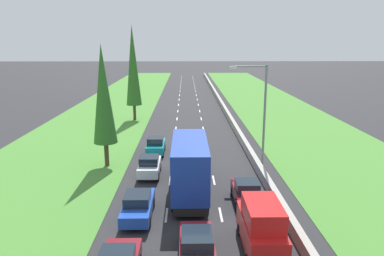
{
  "coord_description": "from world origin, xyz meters",
  "views": [
    {
      "loc": [
        -0.48,
        -0.57,
        10.85
      ],
      "look_at": [
        0.29,
        43.41,
        0.44
      ],
      "focal_mm": 34.19,
      "sensor_mm": 36.0,
      "label": 1
    }
  ],
  "objects_px": {
    "red_van_right_lane": "(261,226)",
    "blue_sedan_left_lane": "(138,205)",
    "maroon_sedan_centre_lane": "(197,247)",
    "blue_box_truck_centre_lane": "(190,164)",
    "teal_hatchback_left_lane": "(156,145)",
    "maroon_hatchback_right_lane": "(246,192)",
    "poplar_tree_second": "(103,95)",
    "white_sedan_centre_lane": "(190,146)",
    "white_hatchback_left_lane": "(150,166)",
    "street_light_mast": "(261,109)",
    "poplar_tree_third": "(133,66)"
  },
  "relations": [
    {
      "from": "maroon_sedan_centre_lane",
      "to": "teal_hatchback_left_lane",
      "type": "height_order",
      "value": "teal_hatchback_left_lane"
    },
    {
      "from": "white_sedan_centre_lane",
      "to": "blue_sedan_left_lane",
      "type": "bearing_deg",
      "value": -104.32
    },
    {
      "from": "red_van_right_lane",
      "to": "blue_sedan_left_lane",
      "type": "relative_size",
      "value": 1.09
    },
    {
      "from": "street_light_mast",
      "to": "blue_sedan_left_lane",
      "type": "bearing_deg",
      "value": -135.29
    },
    {
      "from": "blue_box_truck_centre_lane",
      "to": "street_light_mast",
      "type": "height_order",
      "value": "street_light_mast"
    },
    {
      "from": "blue_box_truck_centre_lane",
      "to": "red_van_right_lane",
      "type": "xyz_separation_m",
      "value": [
        3.68,
        -7.73,
        -0.78
      ]
    },
    {
      "from": "maroon_hatchback_right_lane",
      "to": "poplar_tree_third",
      "type": "bearing_deg",
      "value": 112.27
    },
    {
      "from": "teal_hatchback_left_lane",
      "to": "poplar_tree_third",
      "type": "relative_size",
      "value": 0.3
    },
    {
      "from": "white_hatchback_left_lane",
      "to": "street_light_mast",
      "type": "distance_m",
      "value": 10.6
    },
    {
      "from": "teal_hatchback_left_lane",
      "to": "white_hatchback_left_lane",
      "type": "bearing_deg",
      "value": -90.29
    },
    {
      "from": "teal_hatchback_left_lane",
      "to": "maroon_hatchback_right_lane",
      "type": "bearing_deg",
      "value": -58.72
    },
    {
      "from": "maroon_sedan_centre_lane",
      "to": "blue_box_truck_centre_lane",
      "type": "xyz_separation_m",
      "value": [
        -0.27,
        8.69,
        1.37
      ]
    },
    {
      "from": "blue_sedan_left_lane",
      "to": "street_light_mast",
      "type": "relative_size",
      "value": 0.5
    },
    {
      "from": "white_sedan_centre_lane",
      "to": "white_hatchback_left_lane",
      "type": "bearing_deg",
      "value": -119.81
    },
    {
      "from": "teal_hatchback_left_lane",
      "to": "street_light_mast",
      "type": "height_order",
      "value": "street_light_mast"
    },
    {
      "from": "blue_box_truck_centre_lane",
      "to": "street_light_mast",
      "type": "xyz_separation_m",
      "value": [
        6.17,
        5.55,
        3.05
      ]
    },
    {
      "from": "blue_sedan_left_lane",
      "to": "maroon_hatchback_right_lane",
      "type": "bearing_deg",
      "value": 14.64
    },
    {
      "from": "teal_hatchback_left_lane",
      "to": "poplar_tree_second",
      "type": "bearing_deg",
      "value": -137.47
    },
    {
      "from": "white_hatchback_left_lane",
      "to": "maroon_sedan_centre_lane",
      "type": "bearing_deg",
      "value": -73.88
    },
    {
      "from": "white_sedan_centre_lane",
      "to": "poplar_tree_second",
      "type": "relative_size",
      "value": 0.42
    },
    {
      "from": "blue_sedan_left_lane",
      "to": "poplar_tree_second",
      "type": "height_order",
      "value": "poplar_tree_second"
    },
    {
      "from": "poplar_tree_second",
      "to": "maroon_hatchback_right_lane",
      "type": "bearing_deg",
      "value": -35.52
    },
    {
      "from": "blue_sedan_left_lane",
      "to": "white_sedan_centre_lane",
      "type": "bearing_deg",
      "value": 75.68
    },
    {
      "from": "blue_sedan_left_lane",
      "to": "white_hatchback_left_lane",
      "type": "distance_m",
      "value": 7.45
    },
    {
      "from": "red_van_right_lane",
      "to": "poplar_tree_second",
      "type": "relative_size",
      "value": 0.46
    },
    {
      "from": "white_sedan_centre_lane",
      "to": "teal_hatchback_left_lane",
      "type": "distance_m",
      "value": 3.38
    },
    {
      "from": "maroon_sedan_centre_lane",
      "to": "poplar_tree_second",
      "type": "xyz_separation_m",
      "value": [
        -7.59,
        14.72,
        5.6
      ]
    },
    {
      "from": "white_hatchback_left_lane",
      "to": "poplar_tree_second",
      "type": "height_order",
      "value": "poplar_tree_second"
    },
    {
      "from": "red_van_right_lane",
      "to": "white_sedan_centre_lane",
      "type": "relative_size",
      "value": 1.09
    },
    {
      "from": "maroon_sedan_centre_lane",
      "to": "blue_box_truck_centre_lane",
      "type": "height_order",
      "value": "blue_box_truck_centre_lane"
    },
    {
      "from": "blue_box_truck_centre_lane",
      "to": "red_van_right_lane",
      "type": "bearing_deg",
      "value": -64.56
    },
    {
      "from": "red_van_right_lane",
      "to": "poplar_tree_second",
      "type": "bearing_deg",
      "value": 128.64
    },
    {
      "from": "blue_box_truck_centre_lane",
      "to": "white_sedan_centre_lane",
      "type": "height_order",
      "value": "blue_box_truck_centre_lane"
    },
    {
      "from": "blue_box_truck_centre_lane",
      "to": "blue_sedan_left_lane",
      "type": "height_order",
      "value": "blue_box_truck_centre_lane"
    },
    {
      "from": "red_van_right_lane",
      "to": "white_hatchback_left_lane",
      "type": "height_order",
      "value": "red_van_right_lane"
    },
    {
      "from": "blue_sedan_left_lane",
      "to": "white_sedan_centre_lane",
      "type": "relative_size",
      "value": 1.0
    },
    {
      "from": "red_van_right_lane",
      "to": "street_light_mast",
      "type": "height_order",
      "value": "street_light_mast"
    },
    {
      "from": "maroon_sedan_centre_lane",
      "to": "white_sedan_centre_lane",
      "type": "bearing_deg",
      "value": 90.49
    },
    {
      "from": "white_sedan_centre_lane",
      "to": "street_light_mast",
      "type": "xyz_separation_m",
      "value": [
        6.05,
        -4.02,
        4.42
      ]
    },
    {
      "from": "red_van_right_lane",
      "to": "blue_sedan_left_lane",
      "type": "distance_m",
      "value": 8.02
    },
    {
      "from": "teal_hatchback_left_lane",
      "to": "red_van_right_lane",
      "type": "bearing_deg",
      "value": -68.36
    },
    {
      "from": "red_van_right_lane",
      "to": "white_hatchback_left_lane",
      "type": "bearing_deg",
      "value": 121.51
    },
    {
      "from": "street_light_mast",
      "to": "poplar_tree_second",
      "type": "bearing_deg",
      "value": 178.0
    },
    {
      "from": "white_hatchback_left_lane",
      "to": "blue_box_truck_centre_lane",
      "type": "bearing_deg",
      "value": -47.83
    },
    {
      "from": "blue_sedan_left_lane",
      "to": "white_sedan_centre_lane",
      "type": "distance_m",
      "value": 13.83
    },
    {
      "from": "blue_box_truck_centre_lane",
      "to": "red_van_right_lane",
      "type": "distance_m",
      "value": 8.6
    },
    {
      "from": "blue_box_truck_centre_lane",
      "to": "street_light_mast",
      "type": "distance_m",
      "value": 8.84
    },
    {
      "from": "blue_box_truck_centre_lane",
      "to": "poplar_tree_third",
      "type": "xyz_separation_m",
      "value": [
        -7.51,
        25.78,
        5.44
      ]
    },
    {
      "from": "maroon_sedan_centre_lane",
      "to": "blue_sedan_left_lane",
      "type": "xyz_separation_m",
      "value": [
        -3.57,
        4.88,
        0.0
      ]
    },
    {
      "from": "blue_box_truck_centre_lane",
      "to": "poplar_tree_second",
      "type": "bearing_deg",
      "value": 140.55
    }
  ]
}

